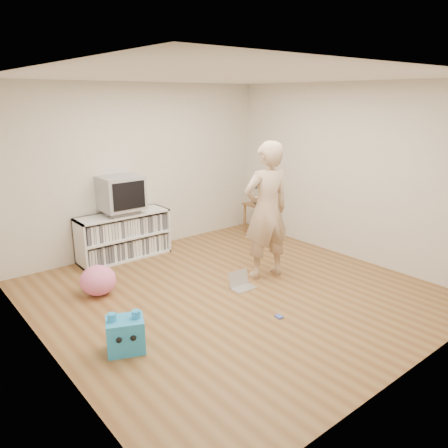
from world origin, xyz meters
name	(u,v)px	position (x,y,z in m)	size (l,w,h in m)	color
ground	(233,293)	(0.00, 0.00, 0.00)	(4.50, 4.50, 0.00)	brown
walls	(234,192)	(0.00, 0.00, 1.30)	(4.52, 4.52, 2.60)	silver
ceiling	(235,76)	(0.00, 0.00, 2.60)	(4.50, 4.50, 0.01)	white
media_unit	(123,236)	(-0.48, 2.04, 0.35)	(1.40, 0.45, 0.70)	white
dvd_deck	(122,211)	(-0.48, 2.02, 0.73)	(0.45, 0.35, 0.07)	gray
crt_tv	(121,193)	(-0.48, 2.02, 1.02)	(0.60, 0.53, 0.50)	#9A9A9F
side_table	(258,211)	(1.99, 1.65, 0.42)	(0.42, 0.42, 0.55)	brown
table_lamp	(259,182)	(1.99, 1.65, 0.94)	(0.34, 0.34, 0.52)	#333333
person	(266,211)	(0.70, 0.15, 0.93)	(0.68, 0.44, 1.85)	tan
laptop	(241,283)	(0.18, 0.06, 0.06)	(0.32, 0.26, 0.21)	silver
playing_cards	(279,317)	(-0.02, -0.82, 0.01)	(0.07, 0.09, 0.02)	#4657BB
plush_blue	(125,334)	(-1.66, -0.33, 0.18)	(0.44, 0.40, 0.41)	#2499E6
plush_pink	(98,280)	(-1.33, 1.03, 0.19)	(0.44, 0.44, 0.38)	pink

